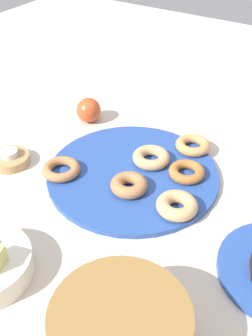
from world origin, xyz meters
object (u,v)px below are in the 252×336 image
object	(u,v)px
donut_3	(151,158)
donut_0	(129,185)
apple	(89,110)
basket	(120,334)
donut_4	(177,206)
donut_plate	(133,174)
donut_1	(61,169)
donut_5	(187,172)
candle_holder	(10,159)
tealight	(9,153)
donut_2	(193,145)

from	to	relation	value
donut_3	donut_0	bearing A→B (deg)	94.82
apple	basket	bearing A→B (deg)	130.41
donut_0	apple	size ratio (longest dim) A/B	1.19
donut_4	donut_3	bearing A→B (deg)	-42.89
donut_plate	donut_4	distance (m)	0.16
donut_plate	donut_1	xyz separation A→B (m)	(0.14, 0.09, 0.02)
basket	apple	bearing A→B (deg)	-49.59
donut_4	apple	world-z (taller)	apple
donut_5	basket	size ratio (longest dim) A/B	0.41
donut_plate	candle_holder	world-z (taller)	candle_holder
candle_holder	tealight	bearing A→B (deg)	0.00
donut_0	donut_2	distance (m)	0.23
donut_1	donut_3	xyz separation A→B (m)	(-0.15, -0.15, 0.00)
donut_2	donut_5	world-z (taller)	donut_2
donut_4	basket	size ratio (longest dim) A/B	0.43
donut_0	donut_4	size ratio (longest dim) A/B	0.95
donut_3	apple	distance (m)	0.27
donut_1	donut_4	world-z (taller)	donut_4
donut_plate	donut_0	distance (m)	0.07
donut_plate	basket	xyz separation A→B (m)	(-0.21, 0.37, 0.04)
candle_holder	tealight	size ratio (longest dim) A/B	2.22
donut_2	apple	world-z (taller)	apple
basket	tealight	bearing A→B (deg)	-27.74
donut_plate	donut_5	distance (m)	0.13
donut_0	donut_2	bearing A→B (deg)	-103.23
apple	donut_0	bearing A→B (deg)	141.63
donut_2	apple	bearing A→B (deg)	2.09
donut_plate	basket	world-z (taller)	basket
donut_3	candle_holder	xyz separation A→B (m)	(0.30, 0.17, -0.01)
basket	candle_holder	bearing A→B (deg)	-27.74
donut_1	candle_holder	size ratio (longest dim) A/B	0.94
donut_plate	donut_3	size ratio (longest dim) A/B	4.48
donut_plate	donut_3	world-z (taller)	donut_3
donut_0	candle_holder	distance (m)	0.31
donut_4	donut_2	bearing A→B (deg)	-73.27
donut_0	donut_1	size ratio (longest dim) A/B	0.93
donut_2	candle_holder	size ratio (longest dim) A/B	0.92
donut_1	donut_5	xyz separation A→B (m)	(-0.25, -0.15, -0.00)
donut_5	basket	world-z (taller)	basket
donut_4	tealight	size ratio (longest dim) A/B	2.06
donut_plate	donut_0	world-z (taller)	donut_0
donut_1	apple	distance (m)	0.26
donut_5	apple	world-z (taller)	apple
donut_plate	donut_2	world-z (taller)	donut_2
donut_0	basket	size ratio (longest dim) A/B	0.40
donut_5	tealight	size ratio (longest dim) A/B	1.97
tealight	donut_5	bearing A→B (deg)	-156.40
donut_3	tealight	size ratio (longest dim) A/B	2.12
candle_holder	basket	xyz separation A→B (m)	(-0.49, 0.26, 0.04)
donut_0	donut_5	bearing A→B (deg)	-126.83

